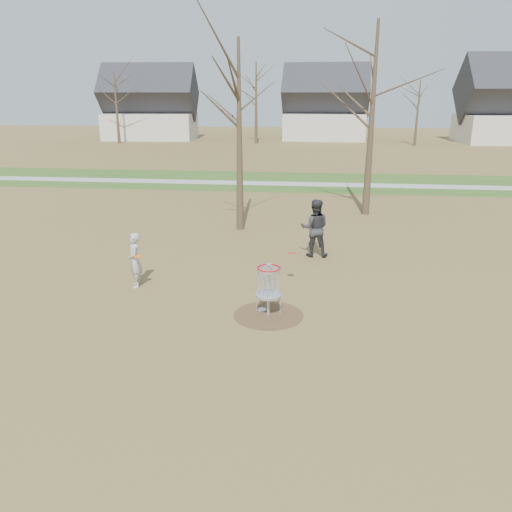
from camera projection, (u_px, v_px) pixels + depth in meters
The scene contains 11 objects.
ground at pixel (268, 315), 12.80m from camera, with size 160.00×160.00×0.00m, color brown.
green_band at pixel (299, 181), 32.64m from camera, with size 160.00×8.00×0.01m, color #2D5119.
footpath at pixel (298, 184), 31.69m from camera, with size 160.00×1.50×0.01m, color #9E9E99.
dirt_circle at pixel (268, 315), 12.80m from camera, with size 1.80×1.80×0.01m, color #47331E.
player_standing at pixel (135, 260), 14.49m from camera, with size 0.59×0.39×1.62m, color #B8B8B8.
player_throwing at pixel (315, 228), 17.24m from camera, with size 0.98×0.76×2.02m, color #2E2E32.
disc_grounded at pixel (262, 309), 13.09m from camera, with size 0.22×0.22×0.02m, color white.
discs_in_play at pixel (219, 255), 14.35m from camera, with size 4.54×1.15×0.08m.
disc_golf_basket at pixel (269, 282), 12.52m from camera, with size 0.64×0.64×1.35m.
bare_trees at pixel (326, 96), 44.78m from camera, with size 52.62×44.98×9.00m.
houses_row at pixel (344, 111), 60.90m from camera, with size 56.51×10.01×7.26m.
Camera 1 is at (1.06, -11.67, 5.38)m, focal length 35.00 mm.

